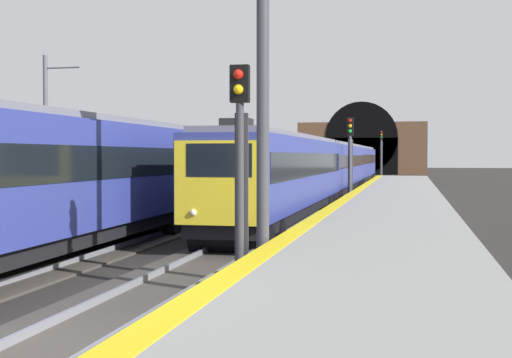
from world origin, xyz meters
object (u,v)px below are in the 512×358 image
railway_signal_mid (350,152)px  train_main_approaching (334,167)px  train_adjacent_platform (236,166)px  overhead_signal_gantry (89,37)px  railway_signal_near (240,162)px  railway_signal_far (381,150)px  catenary_mast_near (46,135)px

railway_signal_mid → train_main_approaching: bearing=-167.2°
train_adjacent_platform → railway_signal_mid: bearing=110.6°
train_main_approaching → railway_signal_mid: railway_signal_mid is taller
train_adjacent_platform → overhead_signal_gantry: (-22.51, -2.16, 3.35)m
railway_signal_near → railway_signal_far: size_ratio=0.81×
overhead_signal_gantry → train_main_approaching: bearing=-3.8°
train_adjacent_platform → overhead_signal_gantry: bearing=4.6°
overhead_signal_gantry → railway_signal_near: bearing=-109.3°
catenary_mast_near → railway_signal_near: bearing=-140.2°
railway_signal_mid → catenary_mast_near: 16.85m
railway_signal_mid → railway_signal_far: size_ratio=0.87×
railway_signal_far → train_adjacent_platform: bearing=-7.6°
train_adjacent_platform → railway_signal_near: train_adjacent_platform is taller
overhead_signal_gantry → train_adjacent_platform: bearing=5.5°
railway_signal_far → catenary_mast_near: bearing=-13.6°
catenary_mast_near → train_adjacent_platform: bearing=-40.9°
train_adjacent_platform → overhead_signal_gantry: 22.86m
railway_signal_mid → catenary_mast_near: bearing=-51.4°
railway_signal_far → train_main_approaching: bearing=-2.9°
railway_signal_mid → railway_signal_far: bearing=-180.0°
railway_signal_mid → catenary_mast_near: catenary_mast_near is taller
train_main_approaching → overhead_signal_gantry: bearing=-3.6°
train_main_approaching → railway_signal_far: 35.83m
railway_signal_mid → overhead_signal_gantry: overhead_signal_gantry is taller
train_adjacent_platform → railway_signal_near: size_ratio=12.79×
railway_signal_near → catenary_mast_near: 20.58m
catenary_mast_near → railway_signal_far: bearing=-13.6°
railway_signal_far → catenary_mast_near: size_ratio=0.78×
train_main_approaching → train_adjacent_platform: 11.21m
railway_signal_near → train_main_approaching: bearing=-177.0°
railway_signal_mid → catenary_mast_near: size_ratio=0.67×
railway_signal_near → train_adjacent_platform: bearing=-165.6°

